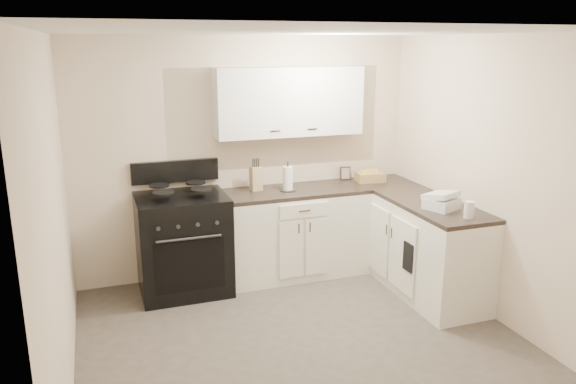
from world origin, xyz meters
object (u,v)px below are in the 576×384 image
object	(u,v)px
countertop_grill	(442,204)
wicker_basket	(370,177)
stove	(183,247)
paper_towel	(288,179)
knife_block	(256,179)

from	to	relation	value
countertop_grill	wicker_basket	bearing A→B (deg)	73.86
stove	wicker_basket	size ratio (longest dim) A/B	3.53
paper_towel	countertop_grill	bearing A→B (deg)	-44.60
wicker_basket	countertop_grill	world-z (taller)	same
paper_towel	wicker_basket	bearing A→B (deg)	3.99
stove	countertop_grill	world-z (taller)	countertop_grill
knife_block	countertop_grill	size ratio (longest dim) A/B	0.92
stove	wicker_basket	distance (m)	2.17
stove	countertop_grill	distance (m)	2.54
stove	wicker_basket	world-z (taller)	wicker_basket
paper_towel	countertop_grill	distance (m)	1.57
countertop_grill	stove	bearing A→B (deg)	131.61
knife_block	paper_towel	xyz separation A→B (m)	(0.31, -0.11, 0.00)
stove	wicker_basket	xyz separation A→B (m)	(2.10, 0.08, 0.53)
stove	countertop_grill	bearing A→B (deg)	-26.02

